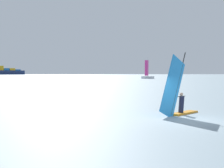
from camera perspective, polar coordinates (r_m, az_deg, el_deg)
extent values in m
plane|color=gray|center=(18.01, 14.39, -6.50)|extent=(4000.00, 4000.00, 0.00)
cube|color=orange|center=(20.76, 13.11, -5.20)|extent=(2.38, 2.14, 0.12)
cylinder|color=black|center=(19.96, 12.09, 0.26)|extent=(1.38, 1.17, 3.89)
cube|color=#268CD8|center=(19.40, 11.10, -0.49)|extent=(2.25, 1.89, 4.00)
cylinder|color=black|center=(20.08, 12.20, -2.29)|extent=(1.20, 1.01, 0.04)
cylinder|color=#191E38|center=(20.39, 12.64, -3.67)|extent=(0.55, 0.54, 1.08)
sphere|color=tan|center=(20.34, 12.65, -1.86)|extent=(0.22, 0.22, 0.22)
cube|color=gold|center=(740.21, -19.96, 2.76)|extent=(21.01, 26.40, 10.40)
cube|color=#1E66AD|center=(743.47, -19.01, 2.57)|extent=(21.01, 26.40, 5.20)
cube|color=gold|center=(746.98, -18.07, 2.57)|extent=(21.01, 26.40, 5.20)
cube|color=#1E66AD|center=(750.67, -17.14, 2.48)|extent=(21.01, 26.40, 2.60)
cube|color=white|center=(157.22, 6.60, 1.21)|extent=(6.88, 5.50, 1.21)
cylinder|color=#B2B2B7|center=(157.24, 6.60, 3.12)|extent=(0.16, 0.16, 9.27)
cube|color=#D8338C|center=(156.69, 6.39, 2.95)|extent=(2.15, 1.20, 7.78)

